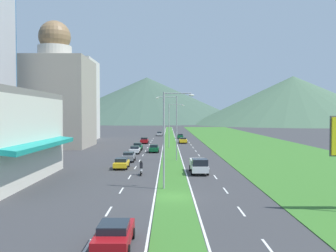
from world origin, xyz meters
The scene contains 51 objects.
ground_plane centered at (0.00, 0.00, 0.00)m, with size 600.00×600.00×0.00m, color #38383A.
grass_median centered at (0.00, 60.00, 0.03)m, with size 3.20×240.00×0.06m, color #387028.
grass_verge_right centered at (20.60, 60.00, 0.03)m, with size 24.00×240.00×0.06m, color #387028.
lane_dash_left_1 centered at (-5.10, -12.35, 0.01)m, with size 0.16×2.80×0.01m, color silver.
lane_dash_left_2 centered at (-5.10, -4.71, 0.01)m, with size 0.16×2.80×0.01m, color silver.
lane_dash_left_3 centered at (-5.10, 2.94, 0.01)m, with size 0.16×2.80×0.01m, color silver.
lane_dash_left_4 centered at (-5.10, 10.59, 0.01)m, with size 0.16×2.80×0.01m, color silver.
lane_dash_left_5 centered at (-5.10, 18.23, 0.01)m, with size 0.16×2.80×0.01m, color silver.
lane_dash_left_6 centered at (-5.10, 25.88, 0.01)m, with size 0.16×2.80×0.01m, color silver.
lane_dash_left_7 centered at (-5.10, 33.53, 0.01)m, with size 0.16×2.80×0.01m, color silver.
lane_dash_left_8 centered at (-5.10, 41.17, 0.01)m, with size 0.16×2.80×0.01m, color silver.
lane_dash_left_9 centered at (-5.10, 48.82, 0.01)m, with size 0.16×2.80×0.01m, color silver.
lane_dash_left_10 centered at (-5.10, 56.47, 0.01)m, with size 0.16×2.80×0.01m, color silver.
lane_dash_left_11 centered at (-5.10, 64.12, 0.01)m, with size 0.16×2.80×0.01m, color silver.
lane_dash_left_12 centered at (-5.10, 71.76, 0.01)m, with size 0.16×2.80×0.01m, color silver.
lane_dash_left_13 centered at (-5.10, 79.41, 0.01)m, with size 0.16×2.80×0.01m, color silver.
lane_dash_right_1 centered at (5.10, -12.35, 0.01)m, with size 0.16×2.80×0.01m, color silver.
lane_dash_right_2 centered at (5.10, -4.71, 0.01)m, with size 0.16×2.80×0.01m, color silver.
lane_dash_right_3 centered at (5.10, 2.94, 0.01)m, with size 0.16×2.80×0.01m, color silver.
lane_dash_right_4 centered at (5.10, 10.59, 0.01)m, with size 0.16×2.80×0.01m, color silver.
lane_dash_right_5 centered at (5.10, 18.23, 0.01)m, with size 0.16×2.80×0.01m, color silver.
lane_dash_right_6 centered at (5.10, 25.88, 0.01)m, with size 0.16×2.80×0.01m, color silver.
lane_dash_right_7 centered at (5.10, 33.53, 0.01)m, with size 0.16×2.80×0.01m, color silver.
lane_dash_right_8 centered at (5.10, 41.17, 0.01)m, with size 0.16×2.80×0.01m, color silver.
lane_dash_right_9 centered at (5.10, 48.82, 0.01)m, with size 0.16×2.80×0.01m, color silver.
lane_dash_right_10 centered at (5.10, 56.47, 0.01)m, with size 0.16×2.80×0.01m, color silver.
lane_dash_right_11 centered at (5.10, 64.12, 0.01)m, with size 0.16×2.80×0.01m, color silver.
lane_dash_right_12 centered at (5.10, 71.76, 0.01)m, with size 0.16×2.80×0.01m, color silver.
lane_dash_right_13 centered at (5.10, 79.41, 0.01)m, with size 0.16×2.80×0.01m, color silver.
edge_line_median_left centered at (-1.75, 60.00, 0.01)m, with size 0.16×240.00×0.01m, color silver.
edge_line_median_right centered at (1.75, 60.00, 0.01)m, with size 0.16×240.00×0.01m, color silver.
domed_building centered at (-26.28, 50.78, 11.38)m, with size 15.70×15.70×28.66m.
midrise_colored centered at (-29.63, 73.95, 11.63)m, with size 15.51×15.51×23.27m, color silver.
hill_far_left centered at (-111.62, 267.83, 19.15)m, with size 145.16×145.16×38.30m, color #3D5647.
hill_far_center centered at (-19.73, 298.84, 20.46)m, with size 181.43×181.43×40.92m, color #3D5647.
hill_far_right centered at (90.61, 233.46, 17.64)m, with size 149.81×149.81×35.29m, color #47664C.
street_lamp_near centered at (-0.62, 3.58, 5.56)m, with size 3.08×0.48×9.68m.
street_lamp_mid centered at (0.49, 26.03, 5.97)m, with size 3.49×0.53×10.39m.
street_lamp_far centered at (0.08, 48.53, 5.67)m, with size 3.50×0.30×9.80m.
car_0 centered at (-6.75, 24.95, 0.77)m, with size 1.91×4.23×1.50m.
car_1 centered at (-6.85, 43.14, 0.77)m, with size 1.91×4.35×1.52m.
car_2 centered at (-3.47, 93.36, 0.74)m, with size 1.95×4.37×1.45m.
car_3 centered at (3.37, 61.55, 0.76)m, with size 2.03×4.73×1.48m.
car_4 centered at (3.22, 79.45, 0.75)m, with size 1.89×4.40×1.44m.
car_5 centered at (-6.84, 36.80, 0.73)m, with size 1.93×4.65×1.43m.
car_6 centered at (-3.29, 38.81, 0.77)m, with size 1.92×4.03×1.54m.
car_7 centered at (-6.95, 17.51, 0.74)m, with size 1.94×4.31×1.43m.
car_8 centered at (-6.57, 60.27, 0.80)m, with size 2.03×4.21×1.57m.
car_9 centered at (-3.55, -12.27, 0.75)m, with size 2.03×4.52×1.43m.
pickup_truck_0 centered at (3.36, 13.13, 0.98)m, with size 2.18×5.40×2.00m.
motorcycle_rider centered at (-3.82, 12.02, 0.75)m, with size 0.36×2.00×1.80m.
Camera 1 is at (-0.53, -32.46, 7.46)m, focal length 38.97 mm.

